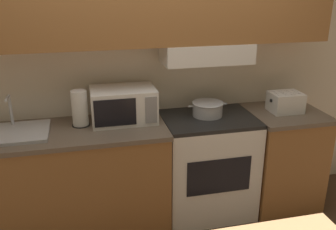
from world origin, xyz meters
TOP-DOWN VIEW (x-y plane):
  - ground_plane at (0.00, 0.00)m, footprint 16.00×16.00m
  - wall_back at (0.01, -0.07)m, footprint 5.29×0.38m
  - lower_counter_main at (-0.69, -0.30)m, footprint 1.53×0.63m
  - lower_counter_right_stub at (1.15, -0.30)m, footprint 0.61×0.63m
  - stove_range at (0.46, -0.29)m, footprint 0.75×0.58m
  - cooking_pot at (0.46, -0.24)m, footprint 0.34×0.26m
  - microwave at (-0.23, -0.20)m, footprint 0.50×0.35m
  - toaster at (1.14, -0.30)m, footprint 0.27×0.21m
  - sink_basin at (-1.08, -0.30)m, footprint 0.55×0.41m
  - paper_towel_roll at (-0.57, -0.23)m, footprint 0.14×0.14m

SIDE VIEW (x-z plane):
  - ground_plane at x=0.00m, z-range 0.00..0.00m
  - stove_range at x=0.46m, z-range 0.00..0.89m
  - lower_counter_main at x=-0.69m, z-range 0.00..0.89m
  - lower_counter_right_stub at x=1.15m, z-range 0.00..0.89m
  - sink_basin at x=-1.08m, z-range 0.77..1.03m
  - cooking_pot at x=0.46m, z-range 0.89..1.00m
  - toaster at x=1.14m, z-range 0.89..1.05m
  - microwave at x=-0.23m, z-range 0.88..1.15m
  - paper_towel_roll at x=-0.57m, z-range 0.88..1.16m
  - wall_back at x=0.01m, z-range 0.27..2.82m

